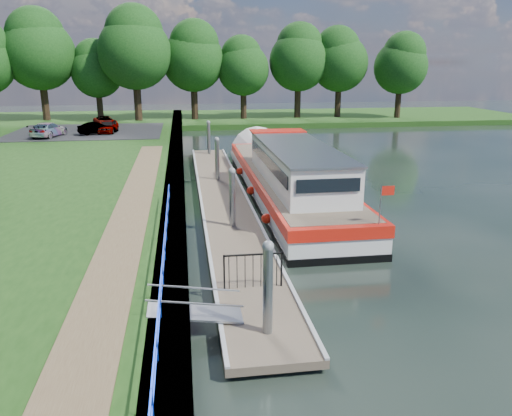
{
  "coord_description": "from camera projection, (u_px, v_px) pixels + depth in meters",
  "views": [
    {
      "loc": [
        -2.0,
        -11.97,
        7.2
      ],
      "look_at": [
        0.9,
        7.64,
        1.4
      ],
      "focal_mm": 35.0,
      "sensor_mm": 36.0,
      "label": 1
    }
  ],
  "objects": [
    {
      "name": "footpath",
      "position": [
        127.0,
        225.0,
        20.43
      ],
      "size": [
        1.6,
        40.0,
        0.05
      ],
      "primitive_type": "cube",
      "color": "brown",
      "rests_on": "riverbank"
    },
    {
      "name": "car_b",
      "position": [
        97.0,
        128.0,
        45.7
      ],
      "size": [
        3.55,
        2.21,
        1.1
      ],
      "primitive_type": "imported",
      "rotation": [
        0.0,
        0.0,
        1.91
      ],
      "color": "#999999",
      "rests_on": "carpark"
    },
    {
      "name": "car_d",
      "position": [
        105.0,
        121.0,
        51.1
      ],
      "size": [
        3.07,
        4.28,
        1.08
      ],
      "primitive_type": "imported",
      "rotation": [
        0.0,
        0.0,
        0.37
      ],
      "color": "#999999",
      "rests_on": "carpark"
    },
    {
      "name": "blue_fence",
      "position": [
        164.0,
        256.0,
        15.77
      ],
      "size": [
        0.04,
        18.04,
        0.72
      ],
      "color": "#0C2DBF",
      "rests_on": "riverbank"
    },
    {
      "name": "car_a",
      "position": [
        108.0,
        126.0,
        46.76
      ],
      "size": [
        1.73,
        3.66,
        1.21
      ],
      "primitive_type": "imported",
      "rotation": [
        0.0,
        0.0,
        -0.09
      ],
      "color": "#999999",
      "rests_on": "carpark"
    },
    {
      "name": "car_c",
      "position": [
        48.0,
        130.0,
        44.27
      ],
      "size": [
        2.81,
        4.66,
        1.26
      ],
      "primitive_type": "imported",
      "rotation": [
        0.0,
        0.0,
        2.89
      ],
      "color": "#999999",
      "rests_on": "carpark"
    },
    {
      "name": "gate_panel",
      "position": [
        253.0,
        266.0,
        15.44
      ],
      "size": [
        1.85,
        0.05,
        1.15
      ],
      "color": "black",
      "rests_on": "ground"
    },
    {
      "name": "carpark",
      "position": [
        88.0,
        131.0,
        47.98
      ],
      "size": [
        14.0,
        12.0,
        0.06
      ],
      "primitive_type": "cube",
      "color": "black",
      "rests_on": "riverbank"
    },
    {
      "name": "mooring_piles",
      "position": [
        224.0,
        182.0,
        25.66
      ],
      "size": [
        0.3,
        27.3,
        3.55
      ],
      "color": "gray",
      "rests_on": "ground"
    },
    {
      "name": "bank_edge",
      "position": [
        175.0,
        191.0,
        27.45
      ],
      "size": [
        1.1,
        90.0,
        0.78
      ],
      "primitive_type": "cube",
      "color": "#473D2D",
      "rests_on": "ground"
    },
    {
      "name": "ground",
      "position": [
        264.0,
        336.0,
        13.67
      ],
      "size": [
        160.0,
        160.0,
        0.0
      ],
      "primitive_type": "plane",
      "color": "black",
      "rests_on": "ground"
    },
    {
      "name": "pontoon",
      "position": [
        224.0,
        203.0,
        25.96
      ],
      "size": [
        2.5,
        30.0,
        0.56
      ],
      "color": "brown",
      "rests_on": "ground"
    },
    {
      "name": "far_bank",
      "position": [
        291.0,
        118.0,
        64.64
      ],
      "size": [
        60.0,
        18.0,
        0.6
      ],
      "primitive_type": "cube",
      "color": "#193C11",
      "rests_on": "ground"
    },
    {
      "name": "barge",
      "position": [
        285.0,
        176.0,
        28.02
      ],
      "size": [
        4.36,
        21.15,
        4.78
      ],
      "color": "black",
      "rests_on": "ground"
    },
    {
      "name": "horizon_trees",
      "position": [
        183.0,
        56.0,
        57.43
      ],
      "size": [
        54.38,
        10.03,
        12.87
      ],
      "color": "#332316",
      "rests_on": "ground"
    },
    {
      "name": "gangway",
      "position": [
        195.0,
        311.0,
        13.71
      ],
      "size": [
        2.58,
        1.0,
        0.92
      ],
      "color": "#A5A8AD",
      "rests_on": "ground"
    }
  ]
}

